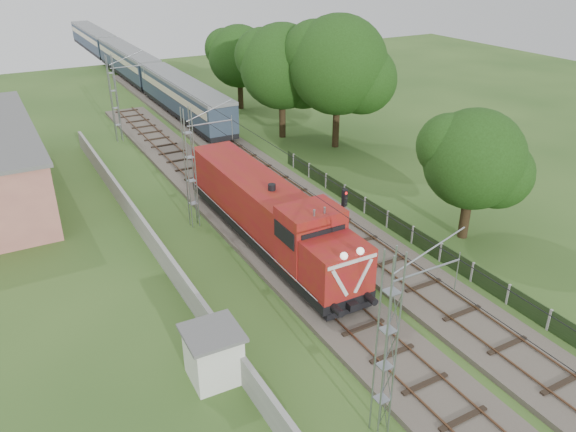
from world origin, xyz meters
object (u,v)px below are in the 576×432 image
coach_rake (128,60)px  signal_post (343,212)px  locomotive (268,213)px  relay_hut (214,354)px

coach_rake → signal_post: bearing=-92.1°
signal_post → coach_rake: bearing=87.9°
locomotive → coach_rake: 51.54m
coach_rake → signal_post: size_ratio=14.27×
locomotive → coach_rake: bearing=84.4°
locomotive → signal_post: bearing=-50.0°
signal_post → relay_hut: 11.98m
coach_rake → signal_post: signal_post is taller
locomotive → relay_hut: bearing=-128.8°
signal_post → relay_hut: size_ratio=1.88×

